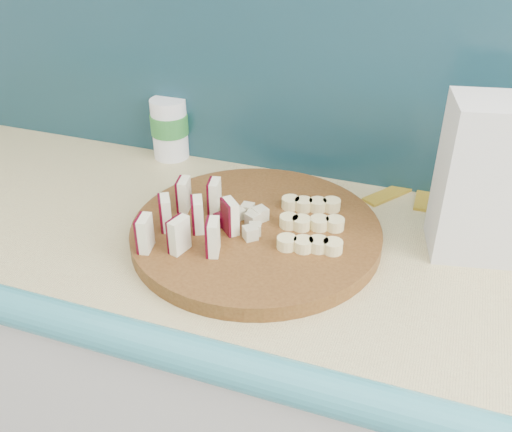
{
  "coord_description": "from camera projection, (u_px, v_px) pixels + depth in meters",
  "views": [
    {
      "loc": [
        0.35,
        0.69,
        1.49
      ],
      "look_at": [
        0.06,
        1.5,
        0.96
      ],
      "focal_mm": 40.0,
      "sensor_mm": 36.0,
      "label": 1
    }
  ],
  "objects": [
    {
      "name": "backsplash",
      "position": [
        322.0,
        61.0,
        1.12
      ],
      "size": [
        2.2,
        0.02,
        0.5
      ],
      "primitive_type": "cube",
      "color": "teal",
      "rests_on": "kitchen_counter"
    },
    {
      "name": "kitchen_counter",
      "position": [
        271.0,
        412.0,
        1.26
      ],
      "size": [
        2.2,
        0.63,
        0.91
      ],
      "color": "silver",
      "rests_on": "ground"
    },
    {
      "name": "banana_slices",
      "position": [
        310.0,
        224.0,
        1.01
      ],
      "size": [
        0.14,
        0.18,
        0.02
      ],
      "color": "#F6E496",
      "rests_on": "cutting_board"
    },
    {
      "name": "canister",
      "position": [
        170.0,
        127.0,
        1.29
      ],
      "size": [
        0.09,
        0.09,
        0.14
      ],
      "rotation": [
        0.0,
        0.0,
        0.3
      ],
      "color": "white",
      "rests_on": "kitchen_counter"
    },
    {
      "name": "flour_bag",
      "position": [
        490.0,
        180.0,
        0.94
      ],
      "size": [
        0.18,
        0.14,
        0.27
      ],
      "primitive_type": "cube",
      "rotation": [
        0.0,
        0.0,
        0.2
      ],
      "color": "silver",
      "rests_on": "kitchen_counter"
    },
    {
      "name": "apple_wedges",
      "position": [
        191.0,
        217.0,
        0.99
      ],
      "size": [
        0.14,
        0.2,
        0.06
      ],
      "color": "#FDF6CA",
      "rests_on": "cutting_board"
    },
    {
      "name": "banana_peel",
      "position": [
        423.0,
        195.0,
        1.17
      ],
      "size": [
        0.22,
        0.19,
        0.01
      ],
      "rotation": [
        0.0,
        0.0,
        -0.17
      ],
      "color": "gold",
      "rests_on": "kitchen_counter"
    },
    {
      "name": "apple_chunks",
      "position": [
        240.0,
        219.0,
        1.02
      ],
      "size": [
        0.07,
        0.07,
        0.02
      ],
      "color": "beige",
      "rests_on": "cutting_board"
    },
    {
      "name": "cutting_board",
      "position": [
        256.0,
        232.0,
        1.03
      ],
      "size": [
        0.54,
        0.54,
        0.03
      ],
      "primitive_type": "cylinder",
      "rotation": [
        0.0,
        0.0,
        0.24
      ],
      "color": "#49280F",
      "rests_on": "kitchen_counter"
    }
  ]
}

